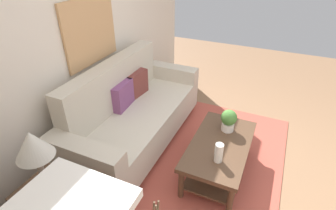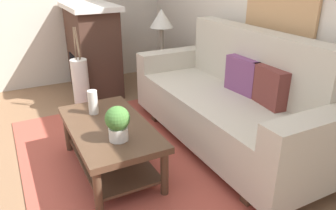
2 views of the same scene
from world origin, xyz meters
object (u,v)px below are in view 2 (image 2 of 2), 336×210
object	(u,v)px
potted_plant_tabletop	(118,122)
floor_vase	(81,86)
couch	(230,103)
coffee_table	(110,137)
throw_pillow_maroon	(269,86)
table_lamp	(161,20)
tabletop_vase	(93,102)
side_table	(162,77)
fireplace	(93,49)
throw_pillow_plum	(243,75)

from	to	relation	value
potted_plant_tabletop	floor_vase	xyz separation A→B (m)	(-1.61, 0.10, -0.26)
couch	floor_vase	size ratio (longest dim) A/B	3.43
coffee_table	throw_pillow_maroon	bearing A→B (deg)	71.62
floor_vase	table_lamp	bearing A→B (deg)	87.00
couch	tabletop_vase	world-z (taller)	couch
potted_plant_tabletop	side_table	xyz separation A→B (m)	(-1.55, 1.12, -0.29)
coffee_table	floor_vase	distance (m)	1.34
throw_pillow_maroon	coffee_table	xyz separation A→B (m)	(-0.42, -1.26, -0.37)
potted_plant_tabletop	tabletop_vase	bearing A→B (deg)	-176.27
throw_pillow_maroon	fireplace	world-z (taller)	fireplace
throw_pillow_maroon	potted_plant_tabletop	world-z (taller)	throw_pillow_maroon
fireplace	couch	bearing A→B (deg)	19.78
couch	floor_vase	bearing A→B (deg)	-143.83
fireplace	tabletop_vase	bearing A→B (deg)	-15.41
throw_pillow_maroon	table_lamp	size ratio (longest dim) A/B	0.63
coffee_table	fireplace	xyz separation A→B (m)	(-1.92, 0.41, 0.27)
potted_plant_tabletop	fireplace	size ratio (longest dim) A/B	0.23
tabletop_vase	fireplace	bearing A→B (deg)	164.59
coffee_table	tabletop_vase	world-z (taller)	tabletop_vase
table_lamp	throw_pillow_maroon	bearing A→B (deg)	4.98
coffee_table	potted_plant_tabletop	world-z (taller)	potted_plant_tabletop
couch	throw_pillow_plum	distance (m)	0.28
throw_pillow_maroon	floor_vase	world-z (taller)	throw_pillow_maroon
throw_pillow_maroon	coffee_table	distance (m)	1.38
throw_pillow_plum	tabletop_vase	distance (m)	1.36
couch	coffee_table	bearing A→B (deg)	-94.35
floor_vase	potted_plant_tabletop	bearing A→B (deg)	-3.53
throw_pillow_maroon	potted_plant_tabletop	distance (m)	1.28
throw_pillow_plum	tabletop_vase	size ratio (longest dim) A/B	1.74
coffee_table	table_lamp	size ratio (longest dim) A/B	1.93
coffee_table	table_lamp	distance (m)	1.83
couch	side_table	distance (m)	1.38
fireplace	floor_vase	xyz separation A→B (m)	(0.58, -0.32, -0.27)
fireplace	side_table	bearing A→B (deg)	47.82
potted_plant_tabletop	fireplace	bearing A→B (deg)	169.12
couch	throw_pillow_maroon	world-z (taller)	couch
fireplace	throw_pillow_plum	bearing A→B (deg)	22.91
coffee_table	tabletop_vase	distance (m)	0.35
throw_pillow_plum	fireplace	size ratio (longest dim) A/B	0.31
side_table	floor_vase	bearing A→B (deg)	-93.00
floor_vase	throw_pillow_maroon	bearing A→B (deg)	33.61
table_lamp	fireplace	size ratio (longest dim) A/B	0.49
potted_plant_tabletop	floor_vase	bearing A→B (deg)	176.47
throw_pillow_plum	potted_plant_tabletop	world-z (taller)	throw_pillow_plum
coffee_table	potted_plant_tabletop	bearing A→B (deg)	-2.02
potted_plant_tabletop	table_lamp	world-z (taller)	table_lamp
throw_pillow_plum	fireplace	bearing A→B (deg)	-157.09
throw_pillow_plum	throw_pillow_maroon	bearing A→B (deg)	0.00
tabletop_vase	throw_pillow_maroon	bearing A→B (deg)	62.13
throw_pillow_maroon	fireplace	size ratio (longest dim) A/B	0.31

